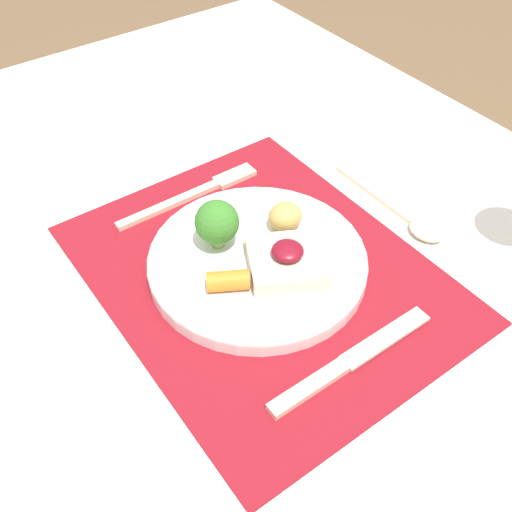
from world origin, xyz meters
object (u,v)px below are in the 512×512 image
at_px(dinner_plate, 256,258).
at_px(spoon, 411,219).
at_px(fork, 198,192).
at_px(knife, 342,366).

height_order(dinner_plate, spoon, dinner_plate).
bearing_deg(fork, spoon, 44.12).
height_order(knife, spoon, spoon).
distance_m(dinner_plate, knife, 0.16).
distance_m(dinner_plate, fork, 0.16).
height_order(dinner_plate, knife, dinner_plate).
xyz_separation_m(fork, knife, (0.32, -0.03, 0.00)).
bearing_deg(fork, knife, -4.49).
distance_m(dinner_plate, spoon, 0.21).
relative_size(dinner_plate, spoon, 1.34).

